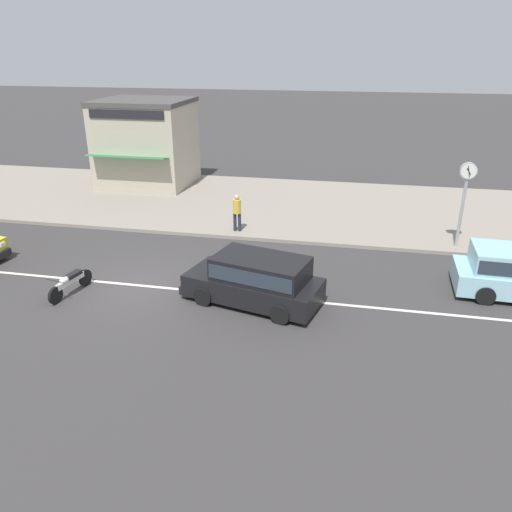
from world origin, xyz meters
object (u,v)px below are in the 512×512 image
object	(u,v)px
street_clock	(466,185)
shopfront_mid_block	(147,142)
minivan_black_1	(256,278)
pedestrian_mid_kerb	(237,210)
motorcycle_0	(70,282)

from	to	relation	value
street_clock	shopfront_mid_block	bearing A→B (deg)	156.82
minivan_black_1	street_clock	world-z (taller)	street_clock
shopfront_mid_block	minivan_black_1	bearing A→B (deg)	-55.06
street_clock	pedestrian_mid_kerb	distance (m)	9.09
motorcycle_0	shopfront_mid_block	size ratio (longest dim) A/B	0.37
minivan_black_1	shopfront_mid_block	world-z (taller)	shopfront_mid_block
minivan_black_1	pedestrian_mid_kerb	world-z (taller)	pedestrian_mid_kerb
motorcycle_0	minivan_black_1	bearing A→B (deg)	6.14
motorcycle_0	shopfront_mid_block	distance (m)	13.84
street_clock	shopfront_mid_block	size ratio (longest dim) A/B	0.64
minivan_black_1	motorcycle_0	xyz separation A→B (m)	(-6.05, -0.65, -0.42)
shopfront_mid_block	street_clock	bearing A→B (deg)	-23.18
street_clock	pedestrian_mid_kerb	world-z (taller)	street_clock
street_clock	motorcycle_0	bearing A→B (deg)	-152.94
motorcycle_0	street_clock	size ratio (longest dim) A/B	0.58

